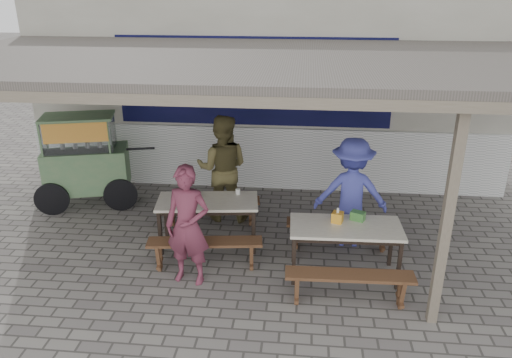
{
  "coord_description": "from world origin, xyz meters",
  "views": [
    {
      "loc": [
        0.75,
        -5.98,
        3.82
      ],
      "look_at": [
        0.06,
        0.9,
        1.01
      ],
      "focal_mm": 35.0,
      "sensor_mm": 36.0,
      "label": 1
    }
  ],
  "objects_px": {
    "patron_street_side": "(188,226)",
    "tissue_box": "(337,217)",
    "bench_right_wall": "(340,229)",
    "bench_right_street": "(349,281)",
    "table_right": "(346,231)",
    "condiment_bowl": "(194,195)",
    "patron_wall_side": "(223,168)",
    "bench_left_wall": "(211,206)",
    "bench_left_street": "(205,248)",
    "condiment_jar": "(238,191)",
    "vendor_cart": "(85,157)",
    "patron_right_table": "(351,193)",
    "table_left": "(208,205)",
    "donation_box": "(358,216)"
  },
  "relations": [
    {
      "from": "vendor_cart",
      "to": "table_left",
      "type": "bearing_deg",
      "value": -42.45
    },
    {
      "from": "patron_street_side",
      "to": "patron_wall_side",
      "type": "height_order",
      "value": "patron_wall_side"
    },
    {
      "from": "bench_right_street",
      "to": "bench_right_wall",
      "type": "xyz_separation_m",
      "value": [
        -0.04,
        1.38,
        0.0
      ]
    },
    {
      "from": "patron_wall_side",
      "to": "tissue_box",
      "type": "relative_size",
      "value": 12.74
    },
    {
      "from": "patron_street_side",
      "to": "tissue_box",
      "type": "height_order",
      "value": "patron_street_side"
    },
    {
      "from": "bench_left_wall",
      "to": "table_right",
      "type": "xyz_separation_m",
      "value": [
        2.07,
        -1.3,
        0.33
      ]
    },
    {
      "from": "bench_left_wall",
      "to": "tissue_box",
      "type": "height_order",
      "value": "tissue_box"
    },
    {
      "from": "bench_left_street",
      "to": "condiment_jar",
      "type": "relative_size",
      "value": 19.69
    },
    {
      "from": "bench_left_wall",
      "to": "table_right",
      "type": "distance_m",
      "value": 2.46
    },
    {
      "from": "table_left",
      "to": "patron_wall_side",
      "type": "distance_m",
      "value": 0.99
    },
    {
      "from": "table_right",
      "to": "bench_right_street",
      "type": "distance_m",
      "value": 0.77
    },
    {
      "from": "patron_street_side",
      "to": "bench_left_street",
      "type": "bearing_deg",
      "value": 70.74
    },
    {
      "from": "bench_right_street",
      "to": "patron_wall_side",
      "type": "relative_size",
      "value": 0.88
    },
    {
      "from": "patron_right_table",
      "to": "condiment_jar",
      "type": "xyz_separation_m",
      "value": [
        -1.7,
        -0.01,
        -0.05
      ]
    },
    {
      "from": "bench_left_wall",
      "to": "patron_right_table",
      "type": "relative_size",
      "value": 0.95
    },
    {
      "from": "bench_left_street",
      "to": "donation_box",
      "type": "xyz_separation_m",
      "value": [
        2.07,
        0.25,
        0.47
      ]
    },
    {
      "from": "patron_street_side",
      "to": "condiment_jar",
      "type": "relative_size",
      "value": 20.14
    },
    {
      "from": "bench_right_street",
      "to": "condiment_jar",
      "type": "height_order",
      "value": "condiment_jar"
    },
    {
      "from": "patron_right_table",
      "to": "condiment_bowl",
      "type": "height_order",
      "value": "patron_right_table"
    },
    {
      "from": "bench_left_street",
      "to": "bench_right_street",
      "type": "distance_m",
      "value": 2.03
    },
    {
      "from": "bench_left_wall",
      "to": "bench_right_street",
      "type": "xyz_separation_m",
      "value": [
        2.09,
        -1.99,
        -0.0
      ]
    },
    {
      "from": "patron_right_table",
      "to": "tissue_box",
      "type": "distance_m",
      "value": 0.84
    },
    {
      "from": "bench_left_wall",
      "to": "bench_right_wall",
      "type": "distance_m",
      "value": 2.14
    },
    {
      "from": "table_right",
      "to": "vendor_cart",
      "type": "xyz_separation_m",
      "value": [
        -4.41,
        1.89,
        0.22
      ]
    },
    {
      "from": "table_right",
      "to": "donation_box",
      "type": "bearing_deg",
      "value": 47.67
    },
    {
      "from": "bench_right_street",
      "to": "patron_wall_side",
      "type": "bearing_deg",
      "value": 128.83
    },
    {
      "from": "bench_left_wall",
      "to": "table_right",
      "type": "bearing_deg",
      "value": -38.94
    },
    {
      "from": "patron_right_table",
      "to": "condiment_bowl",
      "type": "bearing_deg",
      "value": 5.42
    },
    {
      "from": "vendor_cart",
      "to": "condiment_jar",
      "type": "distance_m",
      "value": 3.01
    },
    {
      "from": "patron_street_side",
      "to": "patron_right_table",
      "type": "height_order",
      "value": "patron_right_table"
    },
    {
      "from": "table_left",
      "to": "patron_right_table",
      "type": "xyz_separation_m",
      "value": [
        2.12,
        0.29,
        0.17
      ]
    },
    {
      "from": "bench_left_wall",
      "to": "table_right",
      "type": "relative_size",
      "value": 1.07
    },
    {
      "from": "patron_right_table",
      "to": "tissue_box",
      "type": "bearing_deg",
      "value": 74.58
    },
    {
      "from": "vendor_cart",
      "to": "patron_right_table",
      "type": "xyz_separation_m",
      "value": [
        4.54,
        -0.99,
        -0.05
      ]
    },
    {
      "from": "bench_right_wall",
      "to": "bench_right_street",
      "type": "bearing_deg",
      "value": -90.0
    },
    {
      "from": "table_left",
      "to": "patron_wall_side",
      "type": "relative_size",
      "value": 0.87
    },
    {
      "from": "bench_left_street",
      "to": "bench_right_wall",
      "type": "distance_m",
      "value": 2.03
    },
    {
      "from": "patron_right_table",
      "to": "donation_box",
      "type": "height_order",
      "value": "patron_right_table"
    },
    {
      "from": "patron_wall_side",
      "to": "donation_box",
      "type": "relative_size",
      "value": 9.72
    },
    {
      "from": "vendor_cart",
      "to": "tissue_box",
      "type": "height_order",
      "value": "vendor_cart"
    },
    {
      "from": "bench_left_street",
      "to": "donation_box",
      "type": "distance_m",
      "value": 2.14
    },
    {
      "from": "patron_wall_side",
      "to": "bench_right_wall",
      "type": "bearing_deg",
      "value": 154.56
    },
    {
      "from": "bench_right_street",
      "to": "condiment_bowl",
      "type": "bearing_deg",
      "value": 145.68
    },
    {
      "from": "bench_right_wall",
      "to": "condiment_bowl",
      "type": "height_order",
      "value": "condiment_bowl"
    },
    {
      "from": "tissue_box",
      "to": "condiment_bowl",
      "type": "distance_m",
      "value": 2.19
    },
    {
      "from": "patron_street_side",
      "to": "patron_wall_side",
      "type": "bearing_deg",
      "value": 94.63
    },
    {
      "from": "patron_wall_side",
      "to": "donation_box",
      "type": "bearing_deg",
      "value": 145.97
    },
    {
      "from": "patron_street_side",
      "to": "patron_wall_side",
      "type": "relative_size",
      "value": 0.92
    },
    {
      "from": "vendor_cart",
      "to": "condiment_bowl",
      "type": "height_order",
      "value": "vendor_cart"
    },
    {
      "from": "table_right",
      "to": "condiment_bowl",
      "type": "relative_size",
      "value": 7.27
    }
  ]
}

